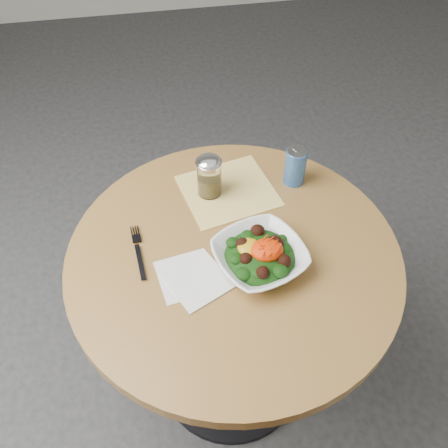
# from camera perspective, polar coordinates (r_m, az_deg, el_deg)

# --- Properties ---
(ground) EXTENTS (6.00, 6.00, 0.00)m
(ground) POSITION_cam_1_polar(r_m,az_deg,el_deg) (1.98, 0.79, -16.80)
(ground) COLOR #2C2C2F
(ground) RESTS_ON ground
(table) EXTENTS (0.90, 0.90, 0.75)m
(table) POSITION_cam_1_polar(r_m,az_deg,el_deg) (1.50, 1.01, -8.00)
(table) COLOR black
(table) RESTS_ON ground
(cloth_napkin) EXTENTS (0.31, 0.29, 0.00)m
(cloth_napkin) POSITION_cam_1_polar(r_m,az_deg,el_deg) (1.49, 0.47, 3.82)
(cloth_napkin) COLOR #EDAD0C
(cloth_napkin) RESTS_ON table
(paper_napkins) EXTENTS (0.20, 0.20, 0.00)m
(paper_napkins) POSITION_cam_1_polar(r_m,az_deg,el_deg) (1.29, -3.66, -6.20)
(paper_napkins) COLOR white
(paper_napkins) RESTS_ON table
(salad_bowl) EXTENTS (0.29, 0.29, 0.09)m
(salad_bowl) POSITION_cam_1_polar(r_m,az_deg,el_deg) (1.29, 4.11, -3.66)
(salad_bowl) COLOR white
(salad_bowl) RESTS_ON table
(fork) EXTENTS (0.03, 0.19, 0.00)m
(fork) POSITION_cam_1_polar(r_m,az_deg,el_deg) (1.35, -9.78, -2.95)
(fork) COLOR black
(fork) RESTS_ON table
(spice_shaker) EXTENTS (0.07, 0.07, 0.13)m
(spice_shaker) POSITION_cam_1_polar(r_m,az_deg,el_deg) (1.44, -1.71, 5.48)
(spice_shaker) COLOR silver
(spice_shaker) RESTS_ON table
(beverage_can) EXTENTS (0.06, 0.06, 0.12)m
(beverage_can) POSITION_cam_1_polar(r_m,az_deg,el_deg) (1.50, 8.14, 6.56)
(beverage_can) COLOR #0D3096
(beverage_can) RESTS_ON table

